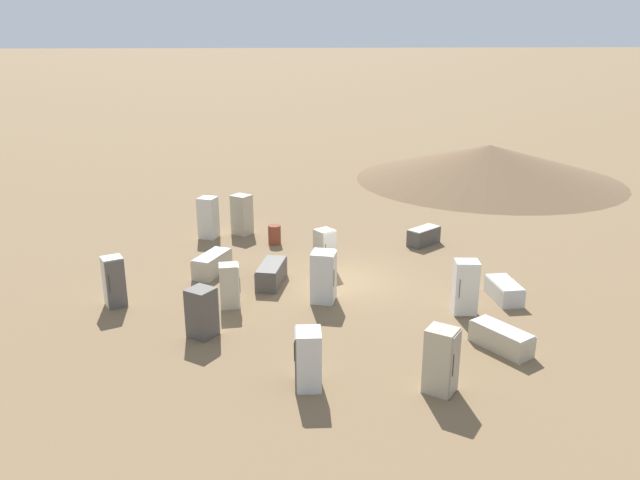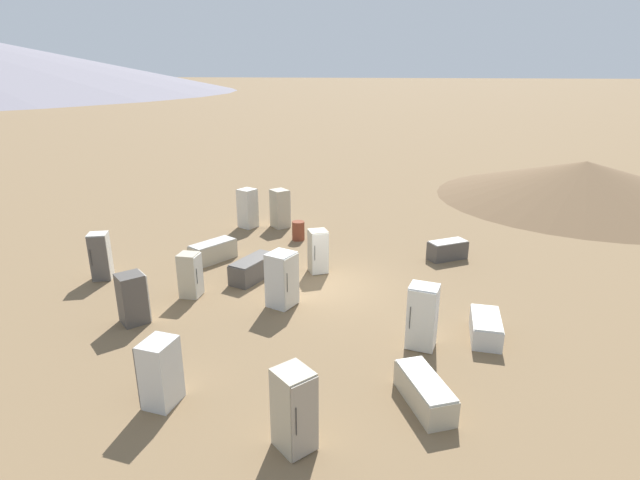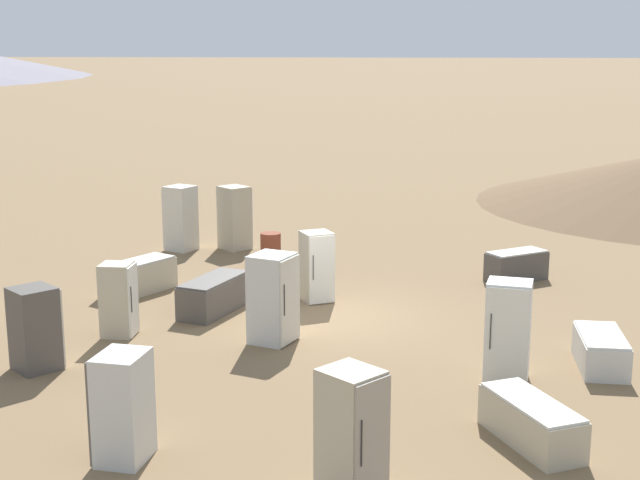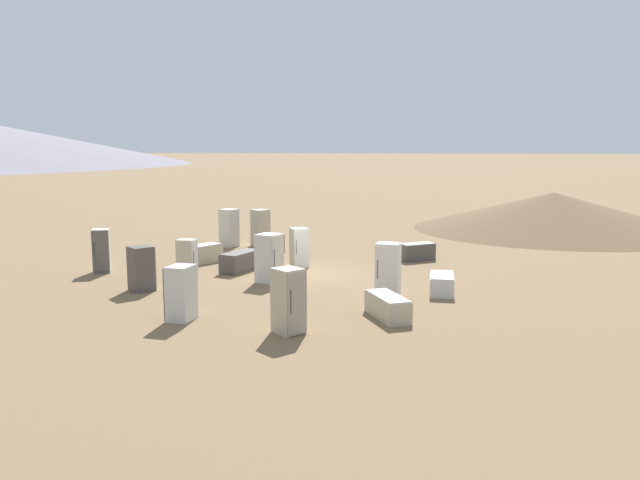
{
  "view_description": "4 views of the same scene",
  "coord_description": "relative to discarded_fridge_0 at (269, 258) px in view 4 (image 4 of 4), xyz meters",
  "views": [
    {
      "loc": [
        21.03,
        -3.34,
        8.53
      ],
      "look_at": [
        0.28,
        -0.77,
        1.7
      ],
      "focal_mm": 35.0,
      "sensor_mm": 36.0,
      "label": 1
    },
    {
      "loc": [
        15.4,
        3.77,
        7.09
      ],
      "look_at": [
        0.34,
        0.06,
        1.8
      ],
      "focal_mm": 28.0,
      "sensor_mm": 36.0,
      "label": 2
    },
    {
      "loc": [
        18.14,
        2.44,
        5.66
      ],
      "look_at": [
        1.16,
        0.01,
        1.95
      ],
      "focal_mm": 50.0,
      "sensor_mm": 36.0,
      "label": 3
    },
    {
      "loc": [
        23.09,
        5.18,
        4.83
      ],
      "look_at": [
        0.92,
        0.88,
        1.47
      ],
      "focal_mm": 35.0,
      "sensor_mm": 36.0,
      "label": 4
    }
  ],
  "objects": [
    {
      "name": "discarded_fridge_1",
      "position": [
        5.35,
        -1.09,
        -0.1
      ],
      "size": [
        0.83,
        0.73,
        1.56
      ],
      "rotation": [
        0.0,
        0.0,
        3.06
      ],
      "color": "silver",
      "rests_on": "ground_plane"
    },
    {
      "name": "discarded_fridge_5",
      "position": [
        -7.96,
        -2.68,
        0.03
      ],
      "size": [
        1.04,
        1.04,
        1.81
      ],
      "rotation": [
        0.0,
        0.0,
        0.85
      ],
      "color": "#B2A88E",
      "rests_on": "ground_plane"
    },
    {
      "name": "dirt_mound",
      "position": [
        -17.3,
        12.57,
        0.22
      ],
      "size": [
        16.33,
        16.33,
        2.2
      ],
      "color": "brown",
      "rests_on": "ground_plane"
    },
    {
      "name": "discarded_fridge_10",
      "position": [
        -7.58,
        -4.17,
        0.04
      ],
      "size": [
        0.93,
        0.96,
        1.84
      ],
      "rotation": [
        0.0,
        0.0,
        2.74
      ],
      "color": "beige",
      "rests_on": "ground_plane"
    },
    {
      "name": "ground_plane",
      "position": [
        -1.73,
        0.83,
        -0.88
      ],
      "size": [
        1000.0,
        1000.0,
        0.0
      ],
      "primitive_type": "plane",
      "color": "brown"
    },
    {
      "name": "rusty_barrel",
      "position": [
        -6.32,
        -1.31,
        -0.46
      ],
      "size": [
        0.55,
        0.55,
        0.84
      ],
      "color": "brown",
      "rests_on": "ground_plane"
    },
    {
      "name": "discarded_fridge_13",
      "position": [
        -0.49,
        -6.91,
        -0.03
      ],
      "size": [
        0.83,
        0.83,
        1.7
      ],
      "rotation": [
        0.0,
        0.0,
        5.12
      ],
      "color": "beige",
      "rests_on": "ground_plane"
    },
    {
      "name": "discarded_fridge_14",
      "position": [
        -2.95,
        0.43,
        -0.08
      ],
      "size": [
        0.89,
        0.88,
        1.61
      ],
      "rotation": [
        0.0,
        0.0,
        5.23
      ],
      "color": "#B2A88E",
      "rests_on": "ground_plane"
    },
    {
      "name": "discarded_fridge_9",
      "position": [
        2.12,
        -3.9,
        -0.12
      ],
      "size": [
        1.02,
        1.01,
        1.52
      ],
      "rotation": [
        0.0,
        0.0,
        0.9
      ],
      "color": "#4C4742",
      "rests_on": "ground_plane"
    },
    {
      "name": "discarded_fridge_7",
      "position": [
        -3.08,
        -3.84,
        -0.5
      ],
      "size": [
        1.98,
        1.5,
        0.77
      ],
      "rotation": [
        0.0,
        0.0,
        1.09
      ],
      "color": "#B2A88E",
      "rests_on": "ground_plane"
    },
    {
      "name": "discarded_fridge_2",
      "position": [
        0.07,
        -3.13,
        -0.14
      ],
      "size": [
        0.62,
        0.69,
        1.49
      ],
      "rotation": [
        0.0,
        0.0,
        0.05
      ],
      "color": "#B2A88E",
      "rests_on": "ground_plane"
    },
    {
      "name": "discarded_fridge_11",
      "position": [
        -1.79,
        -1.67,
        -0.5
      ],
      "size": [
        2.07,
        1.26,
        0.76
      ],
      "rotation": [
        0.0,
        0.0,
        1.29
      ],
      "color": "#4C4742",
      "rests_on": "ground_plane"
    },
    {
      "name": "discarded_fridge_3",
      "position": [
        1.52,
        4.4,
        0.01
      ],
      "size": [
        0.76,
        0.83,
        1.78
      ],
      "rotation": [
        0.0,
        0.0,
        4.57
      ],
      "color": "white",
      "rests_on": "ground_plane"
    },
    {
      "name": "discarded_fridge_0",
      "position": [
        0.0,
        0.0,
        0.0
      ],
      "size": [
        0.98,
        0.98,
        1.76
      ],
      "rotation": [
        0.0,
        0.0,
        5.97
      ],
      "color": "silver",
      "rests_on": "ground_plane"
    },
    {
      "name": "discarded_fridge_12",
      "position": [
        4.0,
        4.61,
        -0.55
      ],
      "size": [
        1.94,
        1.49,
        0.66
      ],
      "rotation": [
        0.0,
        0.0,
        5.21
      ],
      "color": "#B2A88E",
      "rests_on": "ground_plane"
    },
    {
      "name": "discarded_fridge_4",
      "position": [
        0.6,
        6.12,
        -0.56
      ],
      "size": [
        1.64,
        0.79,
        0.64
      ],
      "rotation": [
        0.0,
        0.0,
        4.72
      ],
      "color": "silver",
      "rests_on": "ground_plane"
    },
    {
      "name": "discarded_fridge_8",
      "position": [
        -5.49,
        5.06,
        -0.51
      ],
      "size": [
        1.44,
        1.62,
        0.74
      ],
      "rotation": [
        0.0,
        0.0,
        0.64
      ],
      "color": "#4C4742",
      "rests_on": "ground_plane"
    },
    {
      "name": "discarded_fridge_6",
      "position": [
        5.97,
        2.19,
        -0.02
      ],
      "size": [
        0.96,
        0.98,
        1.73
      ],
      "rotation": [
        0.0,
        0.0,
        5.62
      ],
      "color": "#B2A88E",
      "rests_on": "ground_plane"
    }
  ]
}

